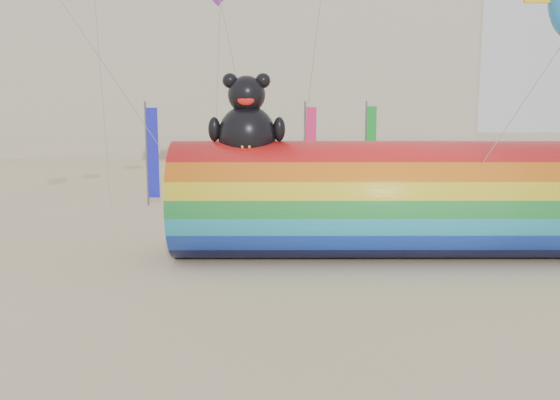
{
  "coord_description": "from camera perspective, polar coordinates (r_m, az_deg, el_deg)",
  "views": [
    {
      "loc": [
        0.45,
        -16.7,
        5.41
      ],
      "look_at": [
        0.5,
        1.5,
        2.4
      ],
      "focal_mm": 40.0,
      "sensor_mm": 36.0,
      "label": 1
    }
  ],
  "objects": [
    {
      "name": "ground",
      "position": [
        17.57,
        -1.64,
        -8.55
      ],
      "size": [
        160.0,
        160.0,
        0.0
      ],
      "primitive_type": "plane",
      "color": "#CCB58C",
      "rests_on": "ground"
    },
    {
      "name": "hotel_building",
      "position": [
        64.07,
        -11.7,
        13.59
      ],
      "size": [
        60.4,
        15.4,
        20.6
      ],
      "color": "#B7AD99",
      "rests_on": "ground"
    },
    {
      "name": "windsock_assembly",
      "position": [
        21.37,
        8.57,
        0.33
      ],
      "size": [
        13.64,
        4.15,
        6.29
      ],
      "color": "red",
      "rests_on": "ground"
    },
    {
      "name": "festival_banners",
      "position": [
        33.16,
        0.12,
        4.59
      ],
      "size": [
        12.21,
        4.57,
        5.2
      ],
      "color": "#59595E",
      "rests_on": "ground"
    }
  ]
}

